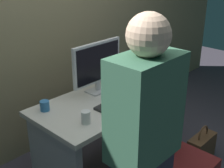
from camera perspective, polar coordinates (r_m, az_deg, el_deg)
ground_plane at (r=3.00m, az=-0.72°, el=-15.58°), size 9.00×9.00×0.00m
desk at (r=2.72m, az=-0.77°, el=-7.26°), size 1.30×0.68×0.74m
office_chair at (r=2.39m, az=11.30°, el=-14.63°), size 0.52×0.52×0.94m
person_at_desk at (r=1.75m, az=5.80°, el=-13.38°), size 0.40×0.24×1.64m
monitor at (r=2.65m, az=-2.75°, el=3.67°), size 0.54×0.14×0.46m
keyboard at (r=2.52m, az=0.92°, el=-3.38°), size 0.44×0.15×0.02m
mouse at (r=2.72m, az=4.54°, el=-1.27°), size 0.06×0.10×0.03m
cup_near_keyboard at (r=2.22m, az=-4.95°, el=-6.23°), size 0.07×0.07×0.10m
cup_by_monitor at (r=2.45m, az=-12.54°, el=-4.01°), size 0.07×0.07×0.08m
book_stack at (r=2.93m, az=3.32°, el=1.78°), size 0.23×0.20×0.14m
cell_phone at (r=2.86m, az=9.84°, el=-0.57°), size 0.11×0.16×0.01m
handbag at (r=3.16m, az=16.44°, el=-11.37°), size 0.34×0.14×0.38m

